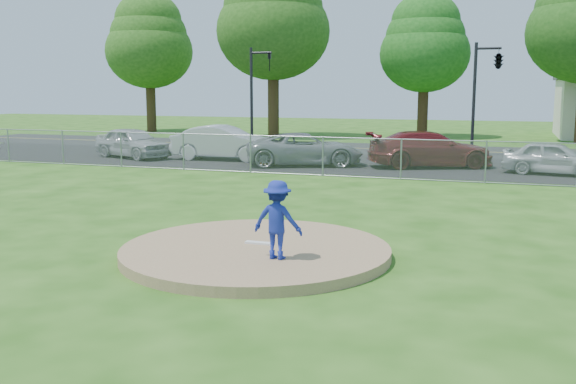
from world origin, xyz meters
name	(u,v)px	position (x,y,z in m)	size (l,w,h in m)	color
ground	(362,186)	(0.00, 10.00, 0.00)	(120.00, 120.00, 0.00)	#214F11
pitchers_mound	(256,251)	(0.00, 0.00, 0.10)	(5.40, 5.40, 0.20)	#8E704E
pitching_rubber	(259,243)	(0.00, 0.20, 0.22)	(0.60, 0.15, 0.04)	white
chain_link_fence	(374,159)	(0.00, 12.00, 0.75)	(40.00, 0.06, 1.50)	gray
parking_lot	(394,165)	(0.00, 16.50, 0.01)	(50.00, 8.00, 0.01)	black
street	(417,150)	(0.00, 24.00, 0.00)	(60.00, 7.00, 0.01)	#242427
tree_far_left	(149,40)	(-22.00, 33.00, 7.06)	(6.72, 6.72, 10.74)	#362513
tree_left	(273,17)	(-11.00, 31.00, 8.24)	(7.84, 7.84, 12.53)	#382614
tree_center	(425,43)	(-1.00, 34.00, 6.47)	(6.16, 6.16, 9.84)	#331F12
traffic_signal_left	(255,88)	(-8.76, 22.00, 3.36)	(1.28, 0.20, 5.60)	black
traffic_signal_center	(496,63)	(3.97, 22.00, 4.61)	(1.42, 2.48, 5.60)	black
pitcher	(278,220)	(0.73, -0.74, 0.93)	(0.95, 0.54, 1.47)	navy
traffic_cone	(264,156)	(-5.52, 14.85, 0.36)	(0.36, 0.36, 0.70)	orange
parked_car_silver	(132,142)	(-12.59, 15.41, 0.75)	(1.76, 4.37, 1.49)	#AFAEB3
parked_car_white	(224,143)	(-7.99, 16.01, 0.82)	(1.71, 4.90, 1.61)	silver
parked_car_gray	(305,149)	(-3.71, 15.09, 0.72)	(2.36, 5.12, 1.42)	gray
parked_car_darkred	(430,149)	(1.58, 16.19, 0.78)	(2.16, 5.30, 1.54)	maroon
parked_car_pearl	(554,158)	(6.45, 15.31, 0.66)	(1.54, 3.82, 1.30)	#BBBEC0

